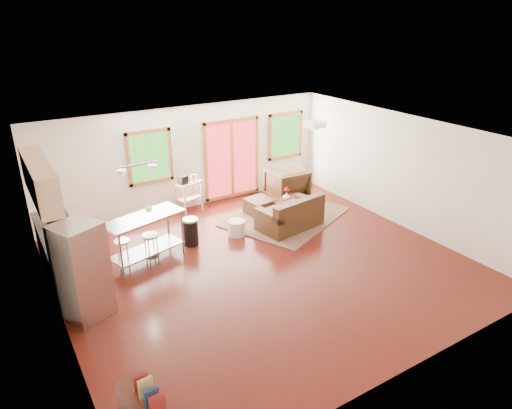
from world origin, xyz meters
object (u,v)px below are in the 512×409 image
armchair (287,183)px  island (146,231)px  ottoman (259,207)px  rug (286,217)px  kitchen_cart (188,186)px  loveseat (291,216)px  refrigerator (83,271)px  coffee_table (291,201)px

armchair → island: bearing=18.5°
armchair → ottoman: armchair is taller
rug → kitchen_cart: (-1.87, 1.60, 0.65)m
loveseat → island: (-3.34, 0.24, 0.37)m
island → refrigerator: bearing=-140.5°
rug → coffee_table: 0.43m
loveseat → kitchen_cart: 2.72m
loveseat → coffee_table: 0.90m
kitchen_cart → island: bearing=-132.2°
armchair → rug: bearing=56.9°
ottoman → refrigerator: refrigerator is taller
armchair → refrigerator: refrigerator is taller
rug → refrigerator: bearing=-163.4°
armchair → refrigerator: bearing=25.3°
refrigerator → island: bearing=15.7°
rug → island: island is taller
loveseat → island: size_ratio=0.94×
ottoman → kitchen_cart: kitchen_cart is taller
armchair → refrigerator: size_ratio=0.58×
armchair → refrigerator: (-5.69, -2.41, 0.35)m
rug → loveseat: 0.70m
ottoman → refrigerator: size_ratio=0.36×
loveseat → armchair: (0.92, 1.48, 0.17)m
loveseat → rug: bearing=56.0°
loveseat → armchair: size_ratio=1.64×
rug → ottoman: ottoman is taller
ottoman → island: island is taller
island → rug: bearing=5.2°
armchair → ottoman: size_ratio=1.61×
coffee_table → ottoman: size_ratio=1.79×
refrigerator → coffee_table: bearing=-6.4°
refrigerator → island: 1.86m
ottoman → island: (-3.16, -0.82, 0.48)m
coffee_table → armchair: 0.86m
rug → refrigerator: size_ratio=1.70×
coffee_table → kitchen_cart: bearing=145.8°
refrigerator → island: size_ratio=0.99×
kitchen_cart → refrigerator: bearing=-135.6°
armchair → ottoman: bearing=22.7°
armchair → kitchen_cart: kitchen_cart is taller
rug → armchair: size_ratio=2.93×
rug → island: bearing=-174.8°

